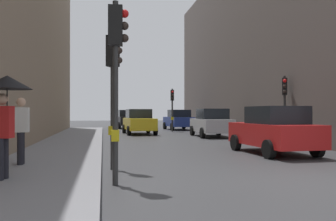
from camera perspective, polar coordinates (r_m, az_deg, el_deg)
The scene contains 14 objects.
ground_plane at distance 8.77m, azimuth 21.25°, elevation -10.39°, with size 120.00×120.00×0.00m, color #38383A.
sidewalk_kerb at distance 13.52m, azimuth -16.69°, elevation -6.47°, with size 2.92×40.00×0.16m, color gray.
building_facade_right at distance 28.56m, azimuth 22.05°, elevation 9.32°, with size 12.00×31.78×12.59m, color #5B514C.
traffic_light_far_median at distance 28.60m, azimuth 0.68°, elevation 1.35°, with size 0.25×0.43×3.42m.
traffic_light_near_left at distance 7.76m, azimuth -8.16°, elevation 8.19°, with size 0.44×0.26×3.89m.
traffic_light_mid_street at distance 18.50m, azimuth 17.99°, elevation 2.07°, with size 0.35×0.45×3.33m.
traffic_light_near_right at distance 9.81m, azimuth -8.62°, elevation 5.68°, with size 0.44×0.36×3.71m.
car_silver_hatchback at distance 22.77m, azimuth 6.88°, elevation -1.95°, with size 2.10×4.24×1.76m.
car_red_sedan at distance 13.91m, azimuth 16.40°, elevation -3.01°, with size 2.17×4.28×1.76m.
car_yellow_taxi at distance 25.50m, azimuth -4.62°, elevation -1.77°, with size 2.22×4.30×1.76m.
car_dark_suv at distance 34.85m, azimuth -6.50°, elevation -1.37°, with size 2.27×4.32×1.76m.
car_blue_van at distance 31.68m, azimuth 1.67°, elevation -1.48°, with size 2.22×4.30×1.76m.
pedestrian_with_umbrella at distance 8.11m, azimuth -24.32°, elevation 1.86°, with size 1.00×1.00×2.14m.
pedestrian_with_black_backpack at distance 10.34m, azimuth -22.51°, elevation -2.36°, with size 0.61×0.36×1.77m.
Camera 1 is at (-4.51, -7.36, 1.54)m, focal length 38.49 mm.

